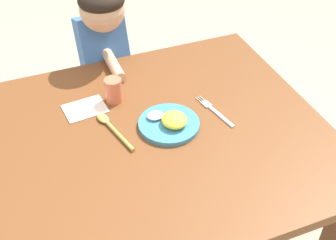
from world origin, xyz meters
TOP-DOWN VIEW (x-y plane):
  - dining_table at (0.00, 0.00)m, footprint 1.20×0.99m
  - plate at (0.09, 0.02)m, footprint 0.21×0.21m
  - fork at (0.26, 0.03)m, footprint 0.06×0.20m
  - spoon at (-0.10, 0.08)m, footprint 0.08×0.22m
  - drinking_cup at (-0.04, 0.23)m, footprint 0.06×0.06m
  - person at (0.01, 0.58)m, footprint 0.19×0.38m
  - napkin at (-0.15, 0.22)m, footprint 0.15×0.12m

SIDE VIEW (x-z plane):
  - person at x=0.01m, z-range 0.05..1.10m
  - dining_table at x=0.00m, z-range 0.27..1.01m
  - napkin at x=-0.15m, z-range 0.75..0.75m
  - fork at x=0.26m, z-range 0.75..0.75m
  - spoon at x=-0.10m, z-range 0.75..0.76m
  - plate at x=0.09m, z-range 0.74..0.79m
  - drinking_cup at x=-0.04m, z-range 0.75..0.84m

